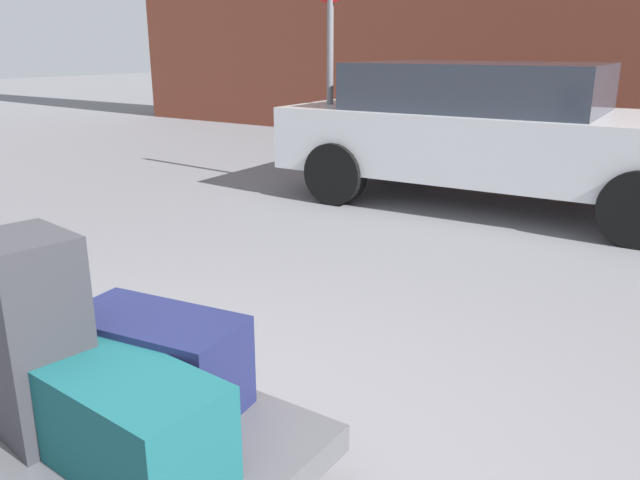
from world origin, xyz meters
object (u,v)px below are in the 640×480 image
object	(u,v)px
duffel_bag_teal_front_right	(130,422)
no_parking_sign	(330,49)
duffel_bag_navy_rear_left	(155,360)
suitcase_charcoal_rear_right	(33,337)
luggage_cart	(126,440)
parked_car	(493,130)

from	to	relation	value
duffel_bag_teal_front_right	no_parking_sign	distance (m)	5.62
duffel_bag_navy_rear_left	suitcase_charcoal_rear_right	bearing A→B (deg)	-128.18
duffel_bag_navy_rear_left	no_parking_sign	world-z (taller)	no_parking_sign
duffel_bag_navy_rear_left	no_parking_sign	bearing A→B (deg)	108.08
suitcase_charcoal_rear_right	luggage_cart	bearing A→B (deg)	50.47
duffel_bag_navy_rear_left	parked_car	size ratio (longest dim) A/B	0.14
duffel_bag_navy_rear_left	parked_car	bearing A→B (deg)	87.93
duffel_bag_teal_front_right	no_parking_sign	size ratio (longest dim) A/B	0.24
suitcase_charcoal_rear_right	duffel_bag_teal_front_right	world-z (taller)	suitcase_charcoal_rear_right
suitcase_charcoal_rear_right	duffel_bag_teal_front_right	size ratio (longest dim) A/B	1.12
parked_car	duffel_bag_teal_front_right	bearing A→B (deg)	-81.83
duffel_bag_navy_rear_left	parked_car	world-z (taller)	parked_car
no_parking_sign	luggage_cart	bearing A→B (deg)	-64.42
luggage_cart	no_parking_sign	world-z (taller)	no_parking_sign
luggage_cart	duffel_bag_teal_front_right	distance (m)	0.34
duffel_bag_teal_front_right	parked_car	size ratio (longest dim) A/B	0.14
suitcase_charcoal_rear_right	duffel_bag_teal_front_right	xyz separation A→B (m)	(0.41, 0.03, -0.18)
duffel_bag_teal_front_right	suitcase_charcoal_rear_right	bearing A→B (deg)	-171.92
no_parking_sign	suitcase_charcoal_rear_right	bearing A→B (deg)	-67.03
suitcase_charcoal_rear_right	duffel_bag_navy_rear_left	world-z (taller)	suitcase_charcoal_rear_right
suitcase_charcoal_rear_right	no_parking_sign	distance (m)	5.45
suitcase_charcoal_rear_right	no_parking_sign	xyz separation A→B (m)	(-2.10, 4.95, 0.87)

